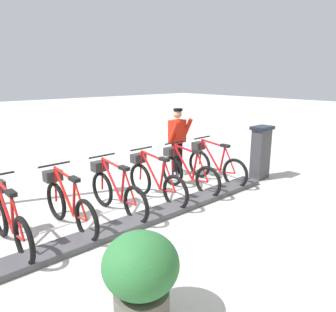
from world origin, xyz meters
name	(u,v)px	position (x,y,z in m)	size (l,w,h in m)	color
ground_plane	(146,221)	(0.00, 0.00, 0.00)	(60.00, 60.00, 0.00)	#BABBB6
dock_rail_base	(146,218)	(0.00, 0.00, 0.05)	(0.44, 6.19, 0.10)	#47474C
payment_kiosk	(261,152)	(0.05, -3.51, 0.67)	(0.36, 0.52, 1.28)	#38383D
bike_docked_0	(214,164)	(0.62, -2.49, 0.43)	(1.72, 0.54, 1.02)	black
bike_docked_1	(187,171)	(0.62, -1.60, 0.43)	(1.72, 0.54, 1.02)	black
bike_docked_2	(154,180)	(0.62, -0.70, 0.43)	(1.72, 0.54, 1.02)	black
bike_docked_3	(115,191)	(0.62, 0.20, 0.43)	(1.72, 0.54, 1.02)	black
bike_docked_4	(68,203)	(0.62, 1.10, 0.43)	(1.72, 0.54, 1.02)	black
bike_docked_5	(8,220)	(0.62, 2.00, 0.43)	(1.72, 0.54, 1.02)	black
worker_near_rack	(177,139)	(1.61, -2.24, 0.91)	(0.49, 0.66, 1.66)	white
planter_bush	(141,274)	(-1.82, 1.46, 0.54)	(0.76, 0.76, 0.97)	#59544C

